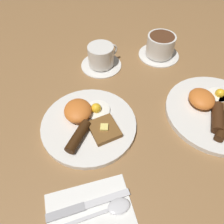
{
  "coord_description": "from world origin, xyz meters",
  "views": [
    {
      "loc": [
        0.35,
        -0.0,
        0.49
      ],
      "look_at": [
        -0.02,
        0.06,
        0.03
      ],
      "focal_mm": 35.0,
      "sensor_mm": 36.0,
      "label": 1
    }
  ],
  "objects_px": {
    "breakfast_plate_far": "(218,110)",
    "teacup_near": "(102,57)",
    "spoon": "(113,209)",
    "teacup_far": "(161,47)",
    "knife": "(86,206)",
    "breakfast_plate_near": "(89,122)"
  },
  "relations": [
    {
      "from": "knife",
      "to": "spoon",
      "type": "bearing_deg",
      "value": -23.99
    },
    {
      "from": "teacup_near",
      "to": "breakfast_plate_near",
      "type": "bearing_deg",
      "value": -16.62
    },
    {
      "from": "teacup_far",
      "to": "teacup_near",
      "type": "bearing_deg",
      "value": -84.37
    },
    {
      "from": "knife",
      "to": "spoon",
      "type": "xyz_separation_m",
      "value": [
        0.02,
        0.05,
        0.0
      ]
    },
    {
      "from": "breakfast_plate_far",
      "to": "teacup_far",
      "type": "height_order",
      "value": "teacup_far"
    },
    {
      "from": "breakfast_plate_far",
      "to": "teacup_near",
      "type": "xyz_separation_m",
      "value": [
        -0.27,
        -0.29,
        0.02
      ]
    },
    {
      "from": "breakfast_plate_far",
      "to": "teacup_near",
      "type": "distance_m",
      "value": 0.4
    },
    {
      "from": "breakfast_plate_near",
      "to": "teacup_near",
      "type": "relative_size",
      "value": 1.84
    },
    {
      "from": "teacup_near",
      "to": "spoon",
      "type": "height_order",
      "value": "teacup_near"
    },
    {
      "from": "breakfast_plate_far",
      "to": "teacup_far",
      "type": "bearing_deg",
      "value": -165.83
    },
    {
      "from": "teacup_near",
      "to": "knife",
      "type": "relative_size",
      "value": 0.77
    },
    {
      "from": "knife",
      "to": "spoon",
      "type": "distance_m",
      "value": 0.06
    },
    {
      "from": "breakfast_plate_far",
      "to": "spoon",
      "type": "bearing_deg",
      "value": -58.86
    },
    {
      "from": "teacup_far",
      "to": "spoon",
      "type": "height_order",
      "value": "teacup_far"
    },
    {
      "from": "teacup_near",
      "to": "breakfast_plate_far",
      "type": "bearing_deg",
      "value": 46.64
    },
    {
      "from": "teacup_near",
      "to": "teacup_far",
      "type": "height_order",
      "value": "teacup_far"
    },
    {
      "from": "teacup_far",
      "to": "knife",
      "type": "distance_m",
      "value": 0.58
    },
    {
      "from": "breakfast_plate_far",
      "to": "breakfast_plate_near",
      "type": "bearing_deg",
      "value": -93.62
    },
    {
      "from": "breakfast_plate_far",
      "to": "spoon",
      "type": "distance_m",
      "value": 0.4
    },
    {
      "from": "breakfast_plate_near",
      "to": "knife",
      "type": "distance_m",
      "value": 0.22
    },
    {
      "from": "breakfast_plate_far",
      "to": "knife",
      "type": "bearing_deg",
      "value": -64.33
    },
    {
      "from": "breakfast_plate_far",
      "to": "teacup_near",
      "type": "bearing_deg",
      "value": -133.36
    }
  ]
}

